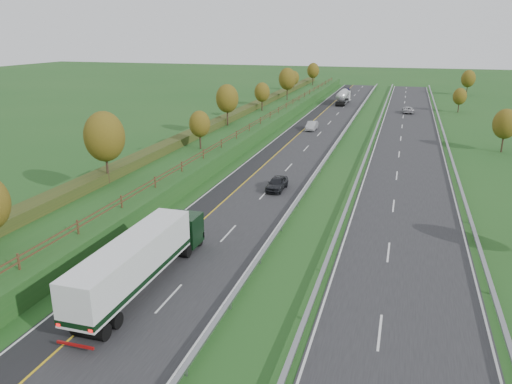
% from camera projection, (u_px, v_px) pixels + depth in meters
% --- Properties ---
extents(ground, '(400.00, 400.00, 0.00)m').
position_uv_depth(ground, '(347.00, 157.00, 72.23)').
color(ground, '#1E4D1B').
rests_on(ground, ground).
extents(near_carriageway, '(10.50, 200.00, 0.04)m').
position_uv_depth(near_carriageway, '(300.00, 147.00, 78.97)').
color(near_carriageway, '#232326').
rests_on(near_carriageway, ground).
extents(far_carriageway, '(10.50, 200.00, 0.04)m').
position_uv_depth(far_carriageway, '(408.00, 153.00, 74.47)').
color(far_carriageway, '#232326').
rests_on(far_carriageway, ground).
extents(hard_shoulder, '(3.00, 200.00, 0.04)m').
position_uv_depth(hard_shoulder, '(277.00, 145.00, 79.99)').
color(hard_shoulder, black).
rests_on(hard_shoulder, ground).
extents(lane_markings, '(26.75, 200.00, 0.01)m').
position_uv_depth(lane_markings, '(340.00, 149.00, 77.10)').
color(lane_markings, silver).
rests_on(lane_markings, near_carriageway).
extents(embankment_left, '(12.00, 200.00, 2.00)m').
position_uv_depth(embankment_left, '(222.00, 136.00, 82.21)').
color(embankment_left, '#1E4D1B').
rests_on(embankment_left, ground).
extents(hedge_left, '(2.20, 180.00, 1.10)m').
position_uv_depth(hedge_left, '(211.00, 126.00, 82.28)').
color(hedge_left, '#2C3C18').
rests_on(hedge_left, embankment_left).
extents(fence_left, '(0.12, 189.06, 1.20)m').
position_uv_depth(fence_left, '(248.00, 127.00, 80.08)').
color(fence_left, '#422B19').
rests_on(fence_left, embankment_left).
extents(median_barrier_near, '(0.32, 200.00, 0.71)m').
position_uv_depth(median_barrier_near, '(336.00, 145.00, 77.23)').
color(median_barrier_near, gray).
rests_on(median_barrier_near, ground).
extents(median_barrier_far, '(0.32, 200.00, 0.71)m').
position_uv_depth(median_barrier_far, '(369.00, 147.00, 75.84)').
color(median_barrier_far, gray).
rests_on(median_barrier_far, ground).
extents(outer_barrier_far, '(0.32, 200.00, 0.71)m').
position_uv_depth(outer_barrier_far, '(450.00, 152.00, 72.70)').
color(outer_barrier_far, gray).
rests_on(outer_barrier_far, ground).
extents(trees_left, '(6.64, 164.30, 7.66)m').
position_uv_depth(trees_left, '(216.00, 106.00, 77.40)').
color(trees_left, '#2D2116').
rests_on(trees_left, embankment_left).
extents(trees_far, '(8.45, 118.60, 7.12)m').
position_uv_depth(trees_far, '(483.00, 103.00, 96.19)').
color(trees_far, '#2D2116').
rests_on(trees_far, ground).
extents(box_lorry, '(2.58, 16.28, 4.06)m').
position_uv_depth(box_lorry, '(141.00, 259.00, 34.58)').
color(box_lorry, black).
rests_on(box_lorry, near_carriageway).
extents(road_tanker, '(2.40, 11.22, 3.46)m').
position_uv_depth(road_tanker, '(343.00, 96.00, 125.48)').
color(road_tanker, silver).
rests_on(road_tanker, near_carriageway).
extents(car_dark_near, '(1.94, 4.58, 1.54)m').
position_uv_depth(car_dark_near, '(277.00, 183.00, 57.02)').
color(car_dark_near, black).
rests_on(car_dark_near, near_carriageway).
extents(car_silver_mid, '(1.69, 4.76, 1.57)m').
position_uv_depth(car_silver_mid, '(312.00, 126.00, 92.07)').
color(car_silver_mid, '#9D9EA2').
rests_on(car_silver_mid, near_carriageway).
extents(car_small_far, '(2.54, 5.07, 1.41)m').
position_uv_depth(car_small_far, '(347.00, 91.00, 147.38)').
color(car_small_far, '#161238').
rests_on(car_small_far, near_carriageway).
extents(car_oncoming, '(2.66, 5.23, 1.41)m').
position_uv_depth(car_oncoming, '(408.00, 110.00, 111.52)').
color(car_oncoming, '#B2B1B6').
rests_on(car_oncoming, far_carriageway).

